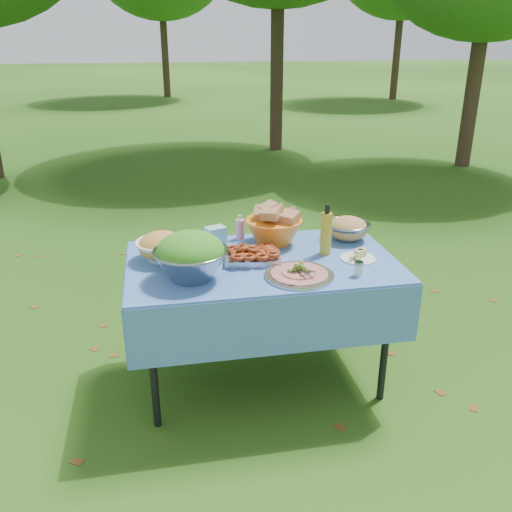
{
  "coord_description": "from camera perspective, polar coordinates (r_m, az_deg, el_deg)",
  "views": [
    {
      "loc": [
        -0.53,
        -2.68,
        1.91
      ],
      "look_at": [
        -0.03,
        0.0,
        0.79
      ],
      "focal_mm": 38.0,
      "sensor_mm": 36.0,
      "label": 1
    }
  ],
  "objects": [
    {
      "name": "pasta_bowl_steel",
      "position": [
        3.3,
        9.64,
        2.92
      ],
      "size": [
        0.31,
        0.31,
        0.14
      ],
      "primitive_type": null,
      "rotation": [
        0.0,
        0.0,
        -0.24
      ],
      "color": "gray",
      "rests_on": "picnic_table"
    },
    {
      "name": "charcuterie_platter",
      "position": [
        2.76,
        4.59,
        -1.37
      ],
      "size": [
        0.41,
        0.41,
        0.08
      ],
      "primitive_type": "cylinder",
      "rotation": [
        0.0,
        0.0,
        0.17
      ],
      "color": "#B3B5BA",
      "rests_on": "picnic_table"
    },
    {
      "name": "pasta_bowl_white",
      "position": [
        2.99,
        -9.89,
        1.05
      ],
      "size": [
        0.29,
        0.29,
        0.16
      ],
      "primitive_type": null,
      "rotation": [
        0.0,
        0.0,
        -0.03
      ],
      "color": "white",
      "rests_on": "picnic_table"
    },
    {
      "name": "picnic_table",
      "position": [
        3.13,
        0.6,
        -6.9
      ],
      "size": [
        1.46,
        0.86,
        0.76
      ],
      "primitive_type": "cube",
      "color": "#84C0FF",
      "rests_on": "ground"
    },
    {
      "name": "shaker",
      "position": [
        2.81,
        10.74,
        -1.31
      ],
      "size": [
        0.06,
        0.06,
        0.08
      ],
      "primitive_type": "cylinder",
      "rotation": [
        0.0,
        0.0,
        0.35
      ],
      "color": "silver",
      "rests_on": "picnic_table"
    },
    {
      "name": "oil_bottle",
      "position": [
        3.03,
        7.4,
        2.79
      ],
      "size": [
        0.07,
        0.07,
        0.29
      ],
      "primitive_type": "cylinder",
      "rotation": [
        0.0,
        0.0,
        0.04
      ],
      "color": "#B09E22",
      "rests_on": "picnic_table"
    },
    {
      "name": "plate_stack",
      "position": [
        3.21,
        -8.19,
        1.58
      ],
      "size": [
        0.23,
        0.23,
        0.05
      ],
      "primitive_type": "cylinder",
      "rotation": [
        0.0,
        0.0,
        -0.28
      ],
      "color": "white",
      "rests_on": "picnic_table"
    },
    {
      "name": "bread_bowl",
      "position": [
        3.18,
        1.91,
        3.29
      ],
      "size": [
        0.37,
        0.37,
        0.22
      ],
      "primitive_type": null,
      "rotation": [
        0.0,
        0.0,
        -0.13
      ],
      "color": "orange",
      "rests_on": "picnic_table"
    },
    {
      "name": "ground",
      "position": [
        3.33,
        0.58,
        -12.63
      ],
      "size": [
        80.0,
        80.0,
        0.0
      ],
      "primitive_type": "plane",
      "color": "#113509",
      "rests_on": "ground"
    },
    {
      "name": "wipes_box",
      "position": [
        3.19,
        -4.26,
        2.2
      ],
      "size": [
        0.13,
        0.11,
        0.1
      ],
      "primitive_type": "cube",
      "rotation": [
        0.0,
        0.0,
        0.35
      ],
      "color": "#8ACED4",
      "rests_on": "picnic_table"
    },
    {
      "name": "cheese_plate",
      "position": [
        3.02,
        10.69,
        0.14
      ],
      "size": [
        0.21,
        0.21,
        0.05
      ],
      "primitive_type": "cylinder",
      "rotation": [
        0.0,
        0.0,
        0.1
      ],
      "color": "white",
      "rests_on": "picnic_table"
    },
    {
      "name": "salad_bowl",
      "position": [
        2.72,
        -6.91,
        0.02
      ],
      "size": [
        0.48,
        0.48,
        0.25
      ],
      "primitive_type": null,
      "rotation": [
        0.0,
        0.0,
        -0.33
      ],
      "color": "gray",
      "rests_on": "picnic_table"
    },
    {
      "name": "fried_tray",
      "position": [
        2.94,
        -0.34,
        0.12
      ],
      "size": [
        0.33,
        0.26,
        0.07
      ],
      "primitive_type": "cube",
      "rotation": [
        0.0,
        0.0,
        -0.15
      ],
      "color": "#B3B2B7",
      "rests_on": "picnic_table"
    },
    {
      "name": "sanitizer_bottle",
      "position": [
        3.25,
        -1.69,
        3.07
      ],
      "size": [
        0.05,
        0.05,
        0.15
      ],
      "primitive_type": "cylinder",
      "rotation": [
        0.0,
        0.0,
        -0.01
      ],
      "color": "pink",
      "rests_on": "picnic_table"
    }
  ]
}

